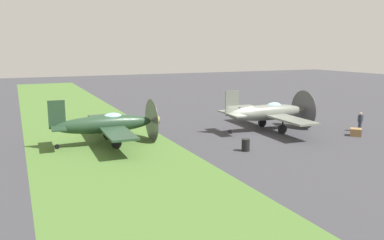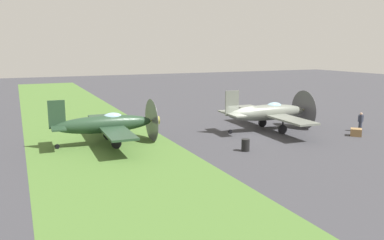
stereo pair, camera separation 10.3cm
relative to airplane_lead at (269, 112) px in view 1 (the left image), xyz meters
name	(u,v)px [view 1 (the left image)]	position (x,y,z in m)	size (l,w,h in m)	color
ground_plane	(243,134)	(0.38, -2.96, -1.68)	(160.00, 160.00, 0.00)	#38383D
grass_verge	(105,149)	(0.38, -15.14, -1.67)	(120.00, 11.00, 0.01)	#476B2D
airplane_lead	(269,112)	(0.00, 0.00, 0.00)	(11.24, 8.90, 4.01)	slate
airplane_wingman	(106,124)	(-0.92, -14.66, -0.07)	(10.75, 8.54, 3.85)	#233D28
ground_crew_chief	(360,121)	(3.75, 7.41, -0.77)	(0.38, 0.63, 1.73)	#2D3342
fuel_drum	(246,145)	(5.37, -5.82, -1.23)	(0.60, 0.60, 0.90)	black
supply_crate	(356,132)	(5.02, 5.56, -1.36)	(0.90, 0.90, 0.64)	olive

